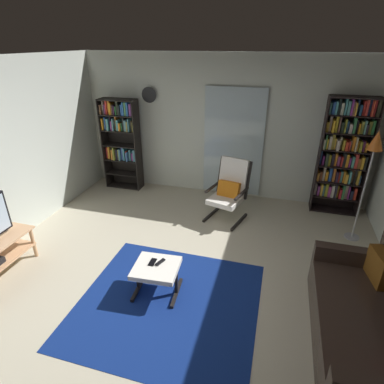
% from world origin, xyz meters
% --- Properties ---
extents(ground_plane, '(7.02, 7.02, 0.00)m').
position_xyz_m(ground_plane, '(0.00, 0.00, 0.00)').
color(ground_plane, '#BEB59C').
extents(wall_back, '(5.60, 0.06, 2.60)m').
position_xyz_m(wall_back, '(0.00, 2.90, 1.30)').
color(wall_back, silver).
rests_on(wall_back, ground).
extents(glass_door_panel, '(1.10, 0.01, 2.00)m').
position_xyz_m(glass_door_panel, '(0.21, 2.83, 1.05)').
color(glass_door_panel, silver).
extents(area_rug, '(2.05, 1.93, 0.01)m').
position_xyz_m(area_rug, '(0.00, -0.24, 0.00)').
color(area_rug, navy).
rests_on(area_rug, ground).
extents(bookshelf_near_tv, '(0.72, 0.30, 1.79)m').
position_xyz_m(bookshelf_near_tv, '(-1.97, 2.62, 1.05)').
color(bookshelf_near_tv, black).
rests_on(bookshelf_near_tv, ground).
extents(bookshelf_near_sofa, '(0.77, 0.30, 1.99)m').
position_xyz_m(bookshelf_near_sofa, '(2.09, 2.68, 1.07)').
color(bookshelf_near_sofa, black).
rests_on(bookshelf_near_sofa, ground).
extents(leather_sofa, '(0.86, 1.81, 0.89)m').
position_xyz_m(leather_sofa, '(2.09, -0.27, 0.31)').
color(leather_sofa, '#30241E').
rests_on(leather_sofa, ground).
extents(lounge_armchair, '(0.72, 0.78, 1.02)m').
position_xyz_m(lounge_armchair, '(0.32, 1.95, 0.53)').
color(lounge_armchair, black).
rests_on(lounge_armchair, ground).
extents(ottoman, '(0.55, 0.52, 0.39)m').
position_xyz_m(ottoman, '(-0.19, -0.10, 0.32)').
color(ottoman, white).
rests_on(ottoman, ground).
extents(tv_remote, '(0.09, 0.15, 0.02)m').
position_xyz_m(tv_remote, '(-0.16, -0.03, 0.39)').
color(tv_remote, black).
rests_on(tv_remote, ottoman).
extents(cell_phone, '(0.07, 0.14, 0.01)m').
position_xyz_m(cell_phone, '(-0.26, -0.05, 0.39)').
color(cell_phone, black).
rests_on(cell_phone, ottoman).
extents(floor_lamp_by_shelf, '(0.22, 0.22, 1.70)m').
position_xyz_m(floor_lamp_by_shelf, '(2.29, 1.82, 1.39)').
color(floor_lamp_by_shelf, '#A5A5AD').
rests_on(floor_lamp_by_shelf, ground).
extents(wall_clock, '(0.29, 0.03, 0.29)m').
position_xyz_m(wall_clock, '(-1.41, 2.82, 1.85)').
color(wall_clock, silver).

